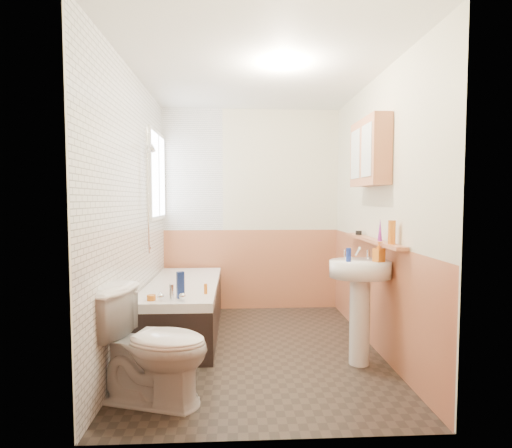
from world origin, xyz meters
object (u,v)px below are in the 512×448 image
object	(u,v)px
toilet	(152,346)
medicine_cabinet	(369,153)
sink	(360,291)
pine_shelf	(372,240)
bathtub	(184,307)

from	to	relation	value
toilet	medicine_cabinet	bearing A→B (deg)	-46.70
toilet	medicine_cabinet	distance (m)	2.43
sink	toilet	bearing A→B (deg)	-157.33
medicine_cabinet	pine_shelf	bearing A→B (deg)	-45.14
toilet	pine_shelf	distance (m)	2.08
sink	pine_shelf	size ratio (longest dim) A/B	0.74
bathtub	pine_shelf	xyz separation A→B (m)	(1.77, -0.55, 0.73)
sink	pine_shelf	distance (m)	0.53
bathtub	medicine_cabinet	world-z (taller)	medicine_cabinet
bathtub	pine_shelf	world-z (taller)	pine_shelf
medicine_cabinet	bathtub	bearing A→B (deg)	163.44
bathtub	toilet	size ratio (longest dim) A/B	2.16
bathtub	sink	world-z (taller)	sink
sink	medicine_cabinet	bearing A→B (deg)	66.23
bathtub	pine_shelf	bearing A→B (deg)	-17.14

